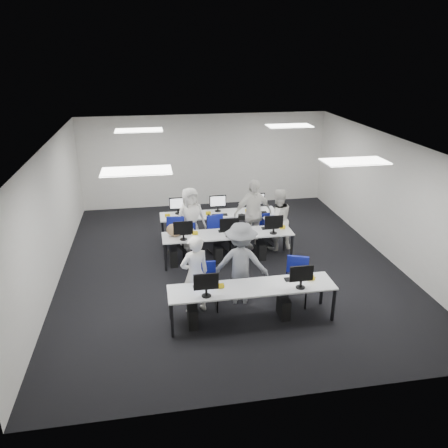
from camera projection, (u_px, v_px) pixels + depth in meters
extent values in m
plane|color=black|center=(229.00, 264.00, 10.76)|extent=(9.00, 9.00, 0.00)
plane|color=white|center=(230.00, 143.00, 9.63)|extent=(9.00, 9.00, 0.00)
cube|color=silver|center=(205.00, 161.00, 14.30)|extent=(8.00, 0.02, 3.00)
cube|color=silver|center=(287.00, 314.00, 6.09)|extent=(8.00, 0.02, 3.00)
cube|color=silver|center=(50.00, 217.00, 9.57)|extent=(0.02, 9.00, 3.00)
cube|color=silver|center=(388.00, 197.00, 10.82)|extent=(0.02, 9.00, 3.00)
cube|color=white|center=(137.00, 171.00, 7.50)|extent=(1.20, 0.60, 0.02)
cube|color=white|center=(355.00, 161.00, 8.12)|extent=(1.20, 0.60, 0.02)
cube|color=white|center=(139.00, 130.00, 11.15)|extent=(1.20, 0.60, 0.02)
cube|color=white|center=(289.00, 126.00, 11.77)|extent=(1.20, 0.60, 0.02)
cube|color=silver|center=(252.00, 288.00, 8.30)|extent=(3.20, 0.70, 0.03)
cube|color=black|center=(172.00, 321.00, 7.92)|extent=(0.05, 0.05, 0.70)
cube|color=black|center=(170.00, 303.00, 8.47)|extent=(0.05, 0.05, 0.70)
cube|color=black|center=(333.00, 305.00, 8.41)|extent=(0.05, 0.05, 0.70)
cube|color=black|center=(322.00, 289.00, 8.95)|extent=(0.05, 0.05, 0.70)
cube|color=silver|center=(228.00, 234.00, 10.67)|extent=(3.20, 0.70, 0.03)
cube|color=black|center=(166.00, 258.00, 10.30)|extent=(0.05, 0.05, 0.70)
cube|color=black|center=(164.00, 247.00, 10.84)|extent=(0.05, 0.05, 0.70)
cube|color=black|center=(292.00, 248.00, 10.78)|extent=(0.05, 0.05, 0.70)
cube|color=black|center=(284.00, 238.00, 11.33)|extent=(0.05, 0.05, 0.70)
cube|color=silver|center=(219.00, 214.00, 11.95)|extent=(3.20, 0.70, 0.03)
cube|color=black|center=(163.00, 234.00, 11.57)|extent=(0.05, 0.05, 0.70)
cube|color=black|center=(162.00, 226.00, 12.12)|extent=(0.05, 0.05, 0.70)
cube|color=black|center=(276.00, 227.00, 12.06)|extent=(0.05, 0.05, 0.70)
cube|color=black|center=(270.00, 219.00, 12.61)|extent=(0.05, 0.05, 0.70)
cube|color=#0D33B3|center=(206.00, 282.00, 7.88)|extent=(0.46, 0.04, 0.32)
cube|color=black|center=(204.00, 287.00, 8.28)|extent=(0.42, 0.14, 0.02)
ellipsoid|color=black|center=(220.00, 285.00, 8.32)|extent=(0.07, 0.10, 0.04)
cube|color=black|center=(193.00, 316.00, 8.31)|extent=(0.18, 0.40, 0.42)
cube|color=white|center=(301.00, 274.00, 8.16)|extent=(0.46, 0.04, 0.32)
cube|color=black|center=(295.00, 279.00, 8.56)|extent=(0.42, 0.14, 0.02)
ellipsoid|color=black|center=(310.00, 277.00, 8.60)|extent=(0.07, 0.10, 0.04)
cube|color=black|center=(284.00, 307.00, 8.59)|extent=(0.18, 0.40, 0.42)
cube|color=white|center=(183.00, 228.00, 10.22)|extent=(0.46, 0.04, 0.32)
cube|color=black|center=(182.00, 234.00, 10.62)|extent=(0.42, 0.14, 0.02)
ellipsoid|color=black|center=(195.00, 233.00, 10.66)|extent=(0.07, 0.10, 0.04)
cube|color=black|center=(173.00, 257.00, 10.65)|extent=(0.18, 0.40, 0.42)
cube|color=white|center=(229.00, 225.00, 10.39)|extent=(0.46, 0.04, 0.32)
cube|color=black|center=(227.00, 231.00, 10.79)|extent=(0.42, 0.14, 0.02)
ellipsoid|color=black|center=(239.00, 230.00, 10.84)|extent=(0.07, 0.10, 0.04)
cube|color=black|center=(218.00, 253.00, 10.83)|extent=(0.18, 0.40, 0.42)
cube|color=white|center=(274.00, 222.00, 10.56)|extent=(0.46, 0.04, 0.32)
cube|color=black|center=(270.00, 228.00, 10.96)|extent=(0.42, 0.14, 0.02)
ellipsoid|color=black|center=(281.00, 227.00, 11.01)|extent=(0.07, 0.10, 0.04)
cube|color=black|center=(261.00, 250.00, 11.00)|extent=(0.18, 0.40, 0.42)
cube|color=white|center=(178.00, 203.00, 11.83)|extent=(0.46, 0.04, 0.32)
cube|color=black|center=(179.00, 217.00, 11.64)|extent=(0.42, 0.14, 0.02)
ellipsoid|color=black|center=(168.00, 218.00, 11.59)|extent=(0.07, 0.10, 0.04)
cube|color=black|center=(188.00, 233.00, 12.01)|extent=(0.18, 0.40, 0.42)
cube|color=white|center=(218.00, 201.00, 12.00)|extent=(0.46, 0.04, 0.32)
cube|color=black|center=(220.00, 215.00, 11.81)|extent=(0.42, 0.14, 0.02)
ellipsoid|color=black|center=(209.00, 215.00, 11.76)|extent=(0.07, 0.10, 0.04)
cube|color=black|center=(228.00, 230.00, 12.18)|extent=(0.18, 0.40, 0.42)
cube|color=white|center=(257.00, 199.00, 12.17)|extent=(0.46, 0.04, 0.32)
cube|color=black|center=(259.00, 212.00, 11.99)|extent=(0.42, 0.14, 0.02)
ellipsoid|color=black|center=(248.00, 213.00, 11.94)|extent=(0.07, 0.10, 0.04)
cube|color=black|center=(266.00, 228.00, 12.35)|extent=(0.18, 0.40, 0.42)
cube|color=navy|center=(206.00, 287.00, 8.79)|extent=(0.48, 0.46, 0.06)
cube|color=navy|center=(205.00, 270.00, 8.88)|extent=(0.44, 0.07, 0.38)
cube|color=navy|center=(296.00, 281.00, 8.98)|extent=(0.60, 0.59, 0.06)
cube|color=navy|center=(298.00, 264.00, 9.06)|extent=(0.44, 0.21, 0.38)
cube|color=navy|center=(175.00, 237.00, 11.05)|extent=(0.53, 0.52, 0.06)
cube|color=navy|center=(175.00, 224.00, 11.15)|extent=(0.45, 0.12, 0.38)
cube|color=navy|center=(219.00, 235.00, 11.19)|extent=(0.58, 0.57, 0.06)
cube|color=navy|center=(215.00, 222.00, 11.26)|extent=(0.44, 0.18, 0.38)
cube|color=navy|center=(266.00, 232.00, 11.47)|extent=(0.51, 0.50, 0.06)
cube|color=navy|center=(262.00, 220.00, 11.54)|extent=(0.41, 0.14, 0.35)
cube|color=navy|center=(186.00, 233.00, 11.47)|extent=(0.50, 0.49, 0.05)
cube|color=navy|center=(189.00, 227.00, 11.23)|extent=(0.37, 0.17, 0.32)
cube|color=navy|center=(227.00, 232.00, 11.53)|extent=(0.52, 0.51, 0.06)
cube|color=navy|center=(231.00, 226.00, 11.30)|extent=(0.38, 0.18, 0.33)
cube|color=navy|center=(267.00, 228.00, 11.76)|extent=(0.45, 0.44, 0.06)
cube|color=navy|center=(270.00, 222.00, 11.50)|extent=(0.40, 0.09, 0.34)
ellipsoid|color=#A38354|center=(174.00, 230.00, 10.45)|extent=(0.45, 0.38, 0.32)
imported|color=white|center=(195.00, 275.00, 8.54)|extent=(0.70, 0.58, 1.66)
imported|color=white|center=(277.00, 219.00, 11.28)|extent=(0.86, 0.71, 1.64)
imported|color=white|center=(191.00, 218.00, 11.35)|extent=(0.92, 0.73, 1.65)
imported|color=white|center=(253.00, 214.00, 11.35)|extent=(1.16, 0.69, 1.85)
imported|color=slate|center=(241.00, 263.00, 8.86)|extent=(1.25, 0.89, 1.76)
cube|color=black|center=(242.00, 217.00, 8.68)|extent=(0.18, 0.21, 0.10)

